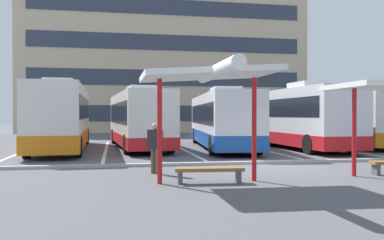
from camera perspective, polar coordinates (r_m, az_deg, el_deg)
ground_plane at (r=15.95m, az=11.59°, el=-6.36°), size 160.00×160.00×0.00m
terminal_building at (r=52.60m, az=-3.95°, el=7.11°), size 32.63×12.62×18.38m
coach_bus_0 at (r=24.22m, az=-17.31°, el=0.22°), size 2.78×12.13×3.80m
coach_bus_1 at (r=24.91m, az=-7.37°, el=0.02°), size 3.34×11.38×3.56m
coach_bus_2 at (r=24.56m, az=4.03°, el=-0.13°), size 3.66×12.27×3.48m
coach_bus_3 at (r=25.24m, az=14.14°, el=0.27°), size 2.80×10.81×3.78m
coach_bus_4 at (r=28.81m, az=19.49°, el=0.09°), size 2.82×11.87×3.61m
lane_stripe_0 at (r=24.11m, az=-21.99°, el=-4.00°), size 0.16×14.00×0.01m
lane_stripe_1 at (r=23.64m, az=-11.70°, el=-4.05°), size 0.16×14.00×0.01m
lane_stripe_2 at (r=23.94m, az=-1.33°, el=-3.98°), size 0.16×14.00×0.01m
lane_stripe_3 at (r=24.99m, az=8.46°, el=-3.79°), size 0.16×14.00×0.01m
lane_stripe_4 at (r=26.70m, az=17.24°, el=-3.53°), size 0.16×14.00×0.01m
lane_stripe_5 at (r=28.95m, az=24.80°, el=-3.23°), size 0.16×14.00×0.01m
waiting_shelter_0 at (r=11.87m, az=2.47°, el=5.99°), size 3.81×4.38×3.33m
bench_0 at (r=12.00m, az=2.39°, el=-7.03°), size 2.01×0.58×0.45m
platform_kerb at (r=17.02m, az=10.11°, el=-5.71°), size 44.00×0.24×0.12m
waiting_passenger_0 at (r=13.93m, az=-5.08°, el=-3.32°), size 0.52×0.48×1.69m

